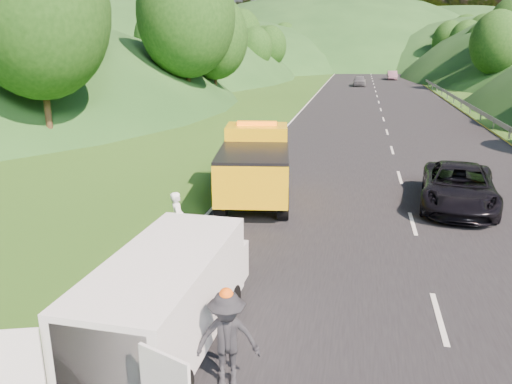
% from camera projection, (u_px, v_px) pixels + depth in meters
% --- Properties ---
extents(ground, '(320.00, 320.00, 0.00)m').
position_uv_depth(ground, '(309.00, 267.00, 13.21)').
color(ground, '#38661E').
rests_on(ground, ground).
extents(road_surface, '(14.00, 200.00, 0.02)m').
position_uv_depth(road_surface, '(379.00, 102.00, 50.18)').
color(road_surface, black).
rests_on(road_surface, ground).
extents(guardrail, '(0.06, 140.00, 1.52)m').
position_uv_depth(guardrail, '(437.00, 92.00, 60.52)').
color(guardrail, gray).
rests_on(guardrail, ground).
extents(tree_line_left, '(14.00, 140.00, 14.00)m').
position_uv_depth(tree_line_left, '(221.00, 84.00, 73.18)').
color(tree_line_left, '#295318').
rests_on(tree_line_left, ground).
extents(hills_backdrop, '(201.00, 288.60, 44.00)m').
position_uv_depth(hills_backdrop, '(381.00, 65.00, 138.41)').
color(hills_backdrop, '#2D5B23').
rests_on(hills_backdrop, ground).
extents(tow_truck, '(3.30, 6.76, 2.78)m').
position_uv_depth(tow_truck, '(255.00, 164.00, 18.67)').
color(tow_truck, black).
rests_on(tow_truck, ground).
extents(white_van, '(3.11, 5.73, 2.01)m').
position_uv_depth(white_van, '(168.00, 296.00, 9.39)').
color(white_van, black).
rests_on(white_van, ground).
extents(woman, '(0.60, 0.70, 1.63)m').
position_uv_depth(woman, '(179.00, 246.00, 14.62)').
color(woman, white).
rests_on(woman, ground).
extents(child, '(0.56, 0.58, 0.94)m').
position_uv_depth(child, '(201.00, 280.00, 12.52)').
color(child, '#BFBE66').
rests_on(child, ground).
extents(worker, '(1.26, 0.92, 1.75)m').
position_uv_depth(worker, '(228.00, 384.00, 8.69)').
color(worker, black).
rests_on(worker, ground).
extents(suitcase, '(0.37, 0.29, 0.52)m').
position_uv_depth(suitcase, '(145.00, 254.00, 13.44)').
color(suitcase, '#67644D').
rests_on(suitcase, ground).
extents(passing_suv, '(3.18, 5.69, 1.50)m').
position_uv_depth(passing_suv, '(456.00, 207.00, 18.10)').
color(passing_suv, black).
rests_on(passing_suv, ground).
extents(dist_car_a, '(1.68, 4.18, 1.42)m').
position_uv_depth(dist_car_a, '(359.00, 86.00, 69.10)').
color(dist_car_a, '#525358').
rests_on(dist_car_a, ground).
extents(dist_car_b, '(1.48, 4.24, 1.40)m').
position_uv_depth(dist_car_b, '(392.00, 80.00, 81.24)').
color(dist_car_b, '#6B4758').
rests_on(dist_car_b, ground).
extents(dist_car_c, '(2.11, 5.19, 1.51)m').
position_uv_depth(dist_car_c, '(378.00, 73.00, 101.22)').
color(dist_car_c, brown).
rests_on(dist_car_c, ground).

